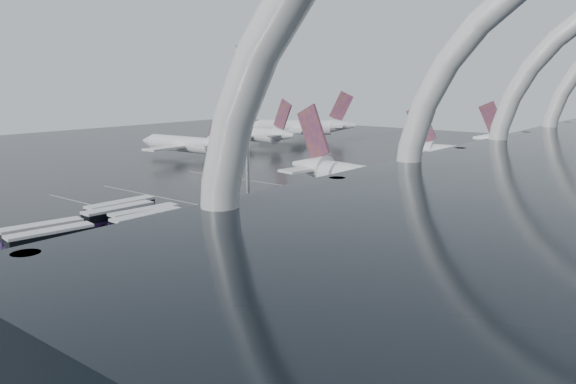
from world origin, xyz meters
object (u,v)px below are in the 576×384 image
Objects in this scene: jet_remote_mid at (256,134)px; floodlight_mast at (247,114)px; jet_remote_west at (187,144)px; bus_row_far_c at (51,238)px; airliner_gate_b at (493,159)px; van_curve_c at (231,340)px; gse_cart_belly_a at (421,239)px; bus_row_near_d at (147,221)px; gse_cart_belly_c at (335,220)px; bus_row_near_c at (144,216)px; jet_remote_far at (302,127)px; airliner_gate_c at (553,144)px; gse_cart_belly_e at (427,213)px; bus_row_near_b at (119,214)px; bus_row_far_b at (42,232)px; bus_row_near_a at (121,209)px; gse_cart_belly_b at (473,218)px; airliner_main at (394,186)px.

jet_remote_mid is 1.38× the size of floodlight_mast.
jet_remote_west reaches higher than bus_row_far_c.
airliner_gate_b is 116.80m from van_curve_c.
airliner_gate_b is 12.35× the size of van_curve_c.
jet_remote_mid is (-3.07, 37.49, 0.28)m from jet_remote_west.
van_curve_c reaches higher than gse_cart_belly_a.
jet_remote_mid is 165.58m from van_curve_c.
bus_row_near_d is 6.40× the size of gse_cart_belly_a.
gse_cart_belly_a is 17.90m from gse_cart_belly_c.
bus_row_near_c reaches higher than gse_cart_belly_c.
jet_remote_far is at bearing 115.06° from van_curve_c.
airliner_gate_c is 101.15m from gse_cart_belly_e.
jet_remote_west is at bearing 130.30° from van_curve_c.
bus_row_near_b reaches higher than gse_cart_belly_a.
airliner_gate_c reaches higher than bus_row_near_c.
bus_row_far_b is (0.28, -14.66, -0.09)m from bus_row_near_b.
jet_remote_west is (-94.70, -75.87, -0.08)m from airliner_gate_c.
jet_remote_west is 3.01× the size of bus_row_near_a.
airliner_gate_c reaches higher than bus_row_far_c.
airliner_gate_b is at bearing 105.50° from gse_cart_belly_b.
bus_row_far_b reaches higher than gse_cart_belly_b.
bus_row_near_d reaches higher than gse_cart_belly_e.
gse_cart_belly_b is at bearing -42.88° from bus_row_near_c.
jet_remote_mid is at bearing 64.15° from jet_remote_far.
airliner_gate_b is 99.25m from bus_row_near_a.
airliner_gate_b is 1.21× the size of jet_remote_far.
bus_row_far_c is 44.67m from van_curve_c.
airliner_gate_b is 25.96× the size of gse_cart_belly_b.
airliner_gate_b reaches higher than gse_cart_belly_b.
van_curve_c is at bearing -89.05° from airliner_gate_b.
jet_remote_far reaches higher than gse_cart_belly_c.
bus_row_near_a is 58.30m from gse_cart_belly_e.
bus_row_far_c reaches higher than van_curve_c.
gse_cart_belly_c is (25.03, 41.09, -1.22)m from bus_row_far_c.
jet_remote_mid reaches higher than bus_row_far_c.
jet_remote_west reaches higher than bus_row_near_d.
van_curve_c is 51.01m from floodlight_mast.
gse_cart_belly_e is at bearing -42.47° from bus_row_near_b.
gse_cart_belly_a reaches higher than gse_cart_belly_c.
gse_cart_belly_e is (102.31, -94.84, -4.83)m from jet_remote_far.
bus_row_near_c is at bearing -137.53° from gse_cart_belly_c.
gse_cart_belly_a is at bearing -41.15° from bus_row_far_b.
airliner_gate_b is 47.53m from airliner_gate_c.
airliner_main is at bearing -38.17° from bus_row_near_b.
jet_remote_far reaches higher than bus_row_far_b.
bus_row_near_c reaches higher than gse_cart_belly_b.
gse_cart_belly_c is (-19.27, 46.83, -0.20)m from van_curve_c.
jet_remote_far is 3.41× the size of bus_row_far_c.
jet_remote_mid reaches higher than bus_row_near_a.
gse_cart_belly_c is at bearing -100.17° from airliner_gate_b.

